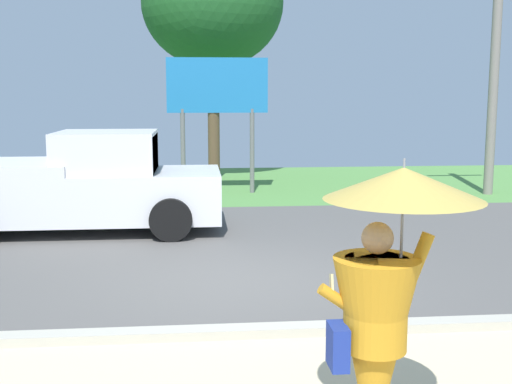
% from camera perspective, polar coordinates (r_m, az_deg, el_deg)
% --- Properties ---
extents(ground_plane, '(40.00, 22.00, 0.20)m').
position_cam_1_polar(ground_plane, '(11.79, -2.42, -4.14)').
color(ground_plane, '#565451').
extents(monk_pedestrian, '(1.12, 1.08, 2.13)m').
position_cam_1_polar(monk_pedestrian, '(4.56, 11.12, -9.57)').
color(monk_pedestrian, orange).
rests_on(monk_pedestrian, ground_plane).
extents(pickup_truck, '(5.20, 2.28, 1.88)m').
position_cam_1_polar(pickup_truck, '(12.49, -15.13, 0.57)').
color(pickup_truck, silver).
rests_on(pickup_truck, ground_plane).
extents(utility_pole, '(1.80, 0.24, 6.11)m').
position_cam_1_polar(utility_pole, '(17.60, 20.40, 10.26)').
color(utility_pole, gray).
rests_on(utility_pole, ground_plane).
extents(roadside_billboard, '(2.60, 0.12, 3.50)m').
position_cam_1_polar(roadside_billboard, '(16.72, -3.46, 8.57)').
color(roadside_billboard, slate).
rests_on(roadside_billboard, ground_plane).
extents(tree_center_back, '(4.24, 4.24, 7.21)m').
position_cam_1_polar(tree_center_back, '(20.03, -3.88, 16.35)').
color(tree_center_back, brown).
rests_on(tree_center_back, ground_plane).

